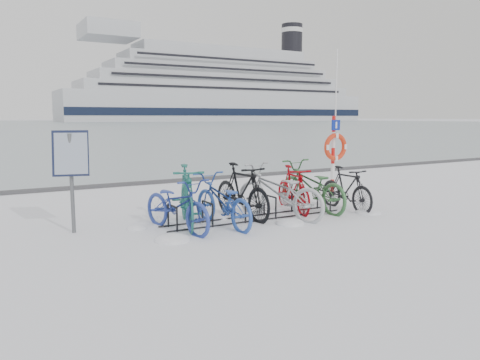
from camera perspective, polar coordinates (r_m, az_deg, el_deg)
ground at (r=9.61m, az=1.86°, el=-4.75°), size 900.00×900.00×0.00m
quay_edge at (r=14.88m, az=-10.12°, el=-0.24°), size 400.00×0.25×0.10m
bike_rack at (r=9.58m, az=1.86°, el=-3.69°), size 4.00×0.48×0.46m
info_board at (r=8.77m, az=-19.92°, el=2.36°), size 0.65×0.38×1.84m
lifebuoy_station at (r=12.61m, az=11.50°, el=3.95°), size 0.73×0.22×3.82m
cruise_ferry at (r=234.18m, az=-2.41°, el=10.54°), size 154.08×29.02×50.63m
bike_0 at (r=8.65m, az=-7.71°, el=-2.76°), size 1.10×2.05×1.02m
bike_1 at (r=8.98m, az=-6.51°, el=-1.78°), size 1.13×2.07×1.20m
bike_2 at (r=8.93m, az=-2.20°, el=-2.35°), size 0.81×2.00×1.03m
bike_3 at (r=9.64m, az=0.22°, el=-1.18°), size 0.69×1.97×1.17m
bike_4 at (r=9.64m, az=4.73°, el=-1.26°), size 1.43×2.32×1.15m
bike_5 at (r=10.37m, az=6.51°, el=-0.95°), size 0.86×1.80×1.04m
bike_6 at (r=10.57m, az=8.72°, el=-0.58°), size 0.83×2.19×1.13m
bike_7 at (r=10.76m, az=12.83°, el=-0.88°), size 0.50×1.68×1.01m
snow_drifts at (r=9.47m, az=3.79°, el=-4.95°), size 5.95×1.84×0.22m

